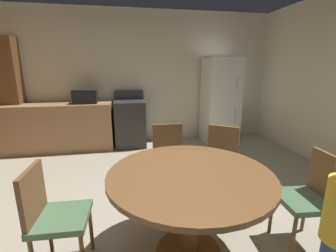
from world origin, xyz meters
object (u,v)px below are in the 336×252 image
at_px(chair_north, 169,155).
at_px(chair_west, 52,213).
at_px(oven_range, 130,123).
at_px(chair_east, 311,195).
at_px(microwave, 85,96).
at_px(refrigerator, 220,101).
at_px(chair_northeast, 220,157).
at_px(dining_table, 190,190).

xyz_separation_m(chair_north, chair_west, (-1.10, -1.03, 0.00)).
height_order(oven_range, chair_west, oven_range).
distance_m(chair_north, chair_east, 1.56).
bearing_deg(oven_range, chair_east, -64.64).
height_order(microwave, chair_east, microwave).
relative_size(oven_range, chair_north, 1.26).
xyz_separation_m(chair_north, chair_east, (1.04, -1.16, 0.00)).
xyz_separation_m(refrigerator, chair_north, (-1.46, -1.89, -0.38)).
bearing_deg(chair_north, microwave, -145.63).
xyz_separation_m(oven_range, chair_northeast, (1.03, -2.15, 0.03)).
bearing_deg(dining_table, microwave, 112.23).
bearing_deg(dining_table, chair_northeast, 53.94).
bearing_deg(chair_west, chair_north, 45.38).
relative_size(refrigerator, chair_north, 2.02).
relative_size(dining_table, chair_north, 1.52).
bearing_deg(dining_table, chair_west, 177.81).
height_order(microwave, chair_west, microwave).
xyz_separation_m(microwave, chair_north, (1.26, -1.94, -0.53)).
relative_size(dining_table, chair_east, 1.52).
relative_size(refrigerator, chair_west, 2.02).
distance_m(oven_range, chair_north, 1.99).
bearing_deg(microwave, chair_northeast, -49.07).
bearing_deg(chair_east, dining_table, 0.00).
bearing_deg(chair_west, chair_east, -1.24).
xyz_separation_m(microwave, chair_east, (2.30, -3.10, -0.53)).
bearing_deg(chair_east, chair_west, 1.24).
xyz_separation_m(chair_east, chair_west, (-2.14, 0.13, 0.00)).
xyz_separation_m(dining_table, chair_north, (0.03, 1.07, -0.11)).
bearing_deg(chair_northeast, dining_table, 0.00).
bearing_deg(microwave, dining_table, -67.77).
height_order(dining_table, chair_northeast, chair_northeast).
distance_m(chair_north, chair_northeast, 0.64).
height_order(oven_range, dining_table, oven_range).
relative_size(microwave, chair_east, 0.51).
bearing_deg(chair_north, chair_west, -45.38).
distance_m(oven_range, refrigerator, 1.94).
xyz_separation_m(dining_table, chair_northeast, (0.63, 0.87, -0.11)).
bearing_deg(chair_west, microwave, 95.30).
xyz_separation_m(oven_range, chair_west, (-0.67, -2.98, 0.03)).
distance_m(microwave, chair_west, 3.02).
height_order(refrigerator, microwave, refrigerator).
distance_m(refrigerator, chair_northeast, 2.30).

